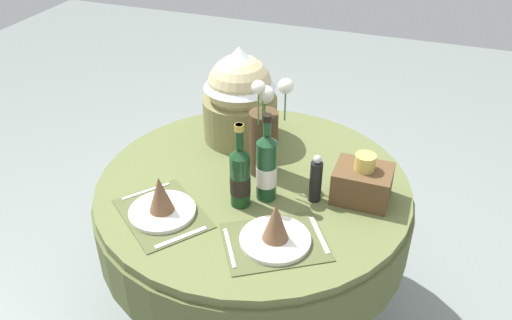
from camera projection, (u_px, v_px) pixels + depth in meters
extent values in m
plane|color=gray|center=(254.00, 312.00, 2.46)|extent=(8.00, 8.00, 0.00)
cylinder|color=#5B6638|center=(253.00, 185.00, 2.06)|extent=(1.23, 1.23, 0.04)
cylinder|color=#545D33|center=(253.00, 211.00, 2.13)|extent=(1.25, 1.25, 0.22)
cylinder|color=black|center=(254.00, 253.00, 2.26)|extent=(0.12, 0.12, 0.69)
cylinder|color=black|center=(254.00, 309.00, 2.45)|extent=(0.65, 0.65, 0.03)
cube|color=#4E562F|center=(163.00, 214.00, 1.88)|extent=(0.43, 0.41, 0.00)
cylinder|color=silver|center=(162.00, 211.00, 1.87)|extent=(0.24, 0.24, 0.02)
cone|color=brown|center=(160.00, 194.00, 1.83)|extent=(0.09, 0.09, 0.14)
cube|color=silver|center=(146.00, 191.00, 1.98)|extent=(0.13, 0.16, 0.00)
cube|color=silver|center=(181.00, 237.00, 1.76)|extent=(0.13, 0.16, 0.00)
cube|color=#4E562F|center=(275.00, 242.00, 1.75)|extent=(0.43, 0.40, 0.00)
cylinder|color=silver|center=(275.00, 239.00, 1.75)|extent=(0.24, 0.24, 0.02)
cone|color=brown|center=(276.00, 221.00, 1.70)|extent=(0.09, 0.09, 0.14)
cube|color=silver|center=(230.00, 247.00, 1.72)|extent=(0.11, 0.17, 0.00)
cube|color=silver|center=(319.00, 235.00, 1.78)|extent=(0.11, 0.17, 0.00)
cylinder|color=#47331E|center=(263.00, 143.00, 2.03)|extent=(0.11, 0.11, 0.27)
sphere|color=silver|center=(286.00, 86.00, 1.84)|extent=(0.06, 0.06, 0.06)
cylinder|color=#4C7038|center=(285.00, 106.00, 1.88)|extent=(0.01, 0.01, 0.12)
sphere|color=silver|center=(265.00, 95.00, 1.90)|extent=(0.07, 0.07, 0.07)
cylinder|color=#4C7038|center=(265.00, 108.00, 1.93)|extent=(0.01, 0.01, 0.06)
sphere|color=silver|center=(264.00, 96.00, 1.90)|extent=(0.05, 0.05, 0.05)
cylinder|color=#4C7038|center=(264.00, 107.00, 1.93)|extent=(0.01, 0.01, 0.07)
sphere|color=silver|center=(263.00, 95.00, 1.85)|extent=(0.05, 0.05, 0.05)
cylinder|color=#4C7038|center=(262.00, 109.00, 1.88)|extent=(0.01, 0.01, 0.09)
sphere|color=silver|center=(259.00, 87.00, 1.81)|extent=(0.05, 0.05, 0.05)
cylinder|color=#4C7038|center=(258.00, 108.00, 1.85)|extent=(0.01, 0.01, 0.13)
cylinder|color=#194223|center=(267.00, 171.00, 1.90)|extent=(0.08, 0.08, 0.24)
cylinder|color=silver|center=(266.00, 175.00, 1.91)|extent=(0.08, 0.08, 0.08)
cone|color=#194223|center=(267.00, 139.00, 1.82)|extent=(0.08, 0.08, 0.03)
cylinder|color=#194223|center=(267.00, 125.00, 1.79)|extent=(0.03, 0.03, 0.08)
cylinder|color=black|center=(267.00, 118.00, 1.78)|extent=(0.03, 0.03, 0.02)
cylinder|color=#143819|center=(240.00, 180.00, 1.87)|extent=(0.07, 0.07, 0.21)
cylinder|color=black|center=(240.00, 184.00, 1.88)|extent=(0.08, 0.08, 0.07)
cone|color=#143819|center=(240.00, 152.00, 1.81)|extent=(0.07, 0.07, 0.03)
cylinder|color=#143819|center=(239.00, 136.00, 1.77)|extent=(0.03, 0.03, 0.09)
cylinder|color=#B29933|center=(239.00, 128.00, 1.75)|extent=(0.03, 0.03, 0.02)
cylinder|color=black|center=(316.00, 182.00, 1.90)|extent=(0.05, 0.05, 0.16)
sphere|color=#B7B7BC|center=(317.00, 159.00, 1.85)|extent=(0.03, 0.03, 0.03)
cylinder|color=olive|center=(240.00, 118.00, 2.28)|extent=(0.32, 0.32, 0.19)
sphere|color=#C6B784|center=(240.00, 86.00, 2.20)|extent=(0.27, 0.27, 0.27)
cone|color=silver|center=(239.00, 67.00, 2.15)|extent=(0.31, 0.31, 0.18)
cube|color=brown|center=(362.00, 184.00, 1.92)|extent=(0.21, 0.17, 0.13)
cylinder|color=gold|center=(365.00, 162.00, 1.87)|extent=(0.08, 0.08, 0.06)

